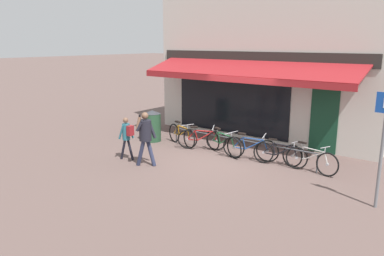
# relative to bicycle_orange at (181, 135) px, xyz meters

# --- Properties ---
(ground_plane) EXTENTS (160.00, 160.00, 0.00)m
(ground_plane) POSITION_rel_bicycle_orange_xyz_m (1.92, -0.44, -0.37)
(ground_plane) COLOR brown
(shop_front) EXTENTS (8.75, 4.50, 5.80)m
(shop_front) POSITION_rel_bicycle_orange_xyz_m (1.63, 3.65, 2.52)
(shop_front) COLOR beige
(shop_front) RESTS_ON ground_plane
(bike_rack_rail) EXTENTS (5.26, 0.04, 0.57)m
(bike_rack_rail) POSITION_rel_bicycle_orange_xyz_m (2.25, 0.10, 0.12)
(bike_rack_rail) COLOR #47494F
(bike_rack_rail) RESTS_ON ground_plane
(bicycle_orange) EXTENTS (1.61, 0.65, 0.83)m
(bicycle_orange) POSITION_rel_bicycle_orange_xyz_m (0.00, 0.00, 0.00)
(bicycle_orange) COLOR black
(bicycle_orange) RESTS_ON ground_plane
(bicycle_red) EXTENTS (1.55, 0.88, 0.84)m
(bicycle_red) POSITION_rel_bicycle_orange_xyz_m (0.92, -0.04, -0.00)
(bicycle_red) COLOR black
(bicycle_red) RESTS_ON ground_plane
(bicycle_green) EXTENTS (1.75, 0.76, 0.85)m
(bicycle_green) POSITION_rel_bicycle_orange_xyz_m (1.77, -0.02, 0.01)
(bicycle_green) COLOR black
(bicycle_green) RESTS_ON ground_plane
(bicycle_blue) EXTENTS (1.75, 0.59, 0.86)m
(bicycle_blue) POSITION_rel_bicycle_orange_xyz_m (2.78, -0.03, 0.01)
(bicycle_blue) COLOR black
(bicycle_blue) RESTS_ON ground_plane
(bicycle_black) EXTENTS (1.67, 0.52, 0.81)m
(bicycle_black) POSITION_rel_bicycle_orange_xyz_m (3.72, 0.05, -0.02)
(bicycle_black) COLOR black
(bicycle_black) RESTS_ON ground_plane
(bicycle_silver) EXTENTS (1.76, 0.52, 0.82)m
(bicycle_silver) POSITION_rel_bicycle_orange_xyz_m (4.60, 0.10, -0.01)
(bicycle_silver) COLOR black
(bicycle_silver) RESTS_ON ground_plane
(pedestrian_adult) EXTENTS (0.54, 0.64, 1.63)m
(pedestrian_adult) POSITION_rel_bicycle_orange_xyz_m (0.61, -2.39, 0.62)
(pedestrian_adult) COLOR #282D47
(pedestrian_adult) RESTS_ON ground_plane
(pedestrian_child) EXTENTS (0.48, 0.38, 1.35)m
(pedestrian_child) POSITION_rel_bicycle_orange_xyz_m (-0.24, -2.34, 0.48)
(pedestrian_child) COLOR black
(pedestrian_child) RESTS_ON ground_plane
(litter_bin) EXTENTS (0.63, 0.63, 1.15)m
(litter_bin) POSITION_rel_bicycle_orange_xyz_m (-1.21, -0.21, 0.21)
(litter_bin) COLOR #23472D
(litter_bin) RESTS_ON ground_plane
(parking_sign) EXTENTS (0.44, 0.07, 2.63)m
(parking_sign) POSITION_rel_bicycle_orange_xyz_m (6.66, -1.31, 1.23)
(parking_sign) COLOR slate
(parking_sign) RESTS_ON ground_plane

